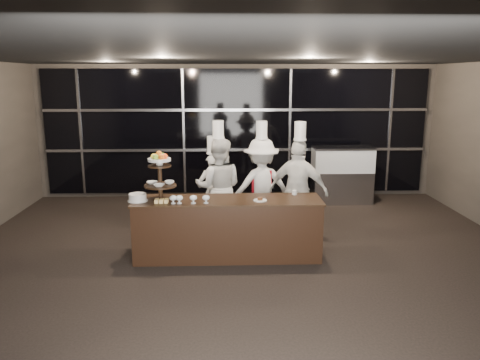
{
  "coord_description": "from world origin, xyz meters",
  "views": [
    {
      "loc": [
        -0.3,
        -5.64,
        2.73
      ],
      "look_at": [
        -0.05,
        1.47,
        1.15
      ],
      "focal_mm": 35.0,
      "sensor_mm": 36.0,
      "label": 1
    }
  ],
  "objects_px": {
    "buffet_counter": "(228,228)",
    "chef_d": "(299,190)",
    "display_case": "(342,172)",
    "chef_a": "(213,191)",
    "chef_c": "(261,186)",
    "layer_cake": "(138,197)",
    "chef_b": "(219,187)",
    "display_stand": "(160,173)"
  },
  "relations": [
    {
      "from": "buffet_counter",
      "to": "display_stand",
      "type": "bearing_deg",
      "value": -179.99
    },
    {
      "from": "layer_cake",
      "to": "chef_c",
      "type": "bearing_deg",
      "value": 30.8
    },
    {
      "from": "buffet_counter",
      "to": "chef_d",
      "type": "bearing_deg",
      "value": 31.66
    },
    {
      "from": "layer_cake",
      "to": "chef_d",
      "type": "distance_m",
      "value": 2.65
    },
    {
      "from": "layer_cake",
      "to": "chef_b",
      "type": "xyz_separation_m",
      "value": [
        1.19,
        1.1,
        -0.11
      ]
    },
    {
      "from": "chef_b",
      "to": "chef_d",
      "type": "bearing_deg",
      "value": -13.31
    },
    {
      "from": "layer_cake",
      "to": "chef_c",
      "type": "height_order",
      "value": "chef_c"
    },
    {
      "from": "layer_cake",
      "to": "display_case",
      "type": "bearing_deg",
      "value": 39.38
    },
    {
      "from": "chef_c",
      "to": "chef_d",
      "type": "height_order",
      "value": "chef_d"
    },
    {
      "from": "display_stand",
      "to": "chef_d",
      "type": "xyz_separation_m",
      "value": [
        2.2,
        0.74,
        -0.46
      ]
    },
    {
      "from": "buffet_counter",
      "to": "layer_cake",
      "type": "xyz_separation_m",
      "value": [
        -1.34,
        -0.05,
        0.51
      ]
    },
    {
      "from": "buffet_counter",
      "to": "chef_a",
      "type": "relative_size",
      "value": 1.65
    },
    {
      "from": "layer_cake",
      "to": "chef_d",
      "type": "bearing_deg",
      "value": 17.28
    },
    {
      "from": "layer_cake",
      "to": "chef_b",
      "type": "relative_size",
      "value": 0.15
    },
    {
      "from": "chef_b",
      "to": "layer_cake",
      "type": "bearing_deg",
      "value": -137.24
    },
    {
      "from": "display_case",
      "to": "chef_d",
      "type": "relative_size",
      "value": 0.65
    },
    {
      "from": "chef_d",
      "to": "display_stand",
      "type": "bearing_deg",
      "value": -161.44
    },
    {
      "from": "layer_cake",
      "to": "chef_c",
      "type": "distance_m",
      "value": 2.25
    },
    {
      "from": "display_stand",
      "to": "layer_cake",
      "type": "distance_m",
      "value": 0.5
    },
    {
      "from": "display_case",
      "to": "chef_b",
      "type": "relative_size",
      "value": 0.65
    },
    {
      "from": "layer_cake",
      "to": "chef_a",
      "type": "distance_m",
      "value": 1.69
    },
    {
      "from": "chef_c",
      "to": "layer_cake",
      "type": "bearing_deg",
      "value": -149.2
    },
    {
      "from": "chef_c",
      "to": "chef_d",
      "type": "relative_size",
      "value": 0.99
    },
    {
      "from": "buffet_counter",
      "to": "layer_cake",
      "type": "bearing_deg",
      "value": -177.86
    },
    {
      "from": "display_case",
      "to": "chef_d",
      "type": "xyz_separation_m",
      "value": [
        -1.34,
        -2.39,
        0.19
      ]
    },
    {
      "from": "chef_b",
      "to": "chef_c",
      "type": "distance_m",
      "value": 0.74
    },
    {
      "from": "buffet_counter",
      "to": "chef_c",
      "type": "relative_size",
      "value": 1.42
    },
    {
      "from": "chef_b",
      "to": "chef_d",
      "type": "distance_m",
      "value": 1.37
    },
    {
      "from": "display_stand",
      "to": "chef_c",
      "type": "distance_m",
      "value": 2.0
    },
    {
      "from": "display_case",
      "to": "buffet_counter",
      "type": "bearing_deg",
      "value": -129.05
    },
    {
      "from": "layer_cake",
      "to": "chef_a",
      "type": "relative_size",
      "value": 0.17
    },
    {
      "from": "layer_cake",
      "to": "display_case",
      "type": "relative_size",
      "value": 0.23
    },
    {
      "from": "layer_cake",
      "to": "chef_a",
      "type": "height_order",
      "value": "chef_a"
    },
    {
      "from": "chef_a",
      "to": "chef_b",
      "type": "height_order",
      "value": "chef_b"
    },
    {
      "from": "buffet_counter",
      "to": "chef_b",
      "type": "distance_m",
      "value": 1.14
    },
    {
      "from": "buffet_counter",
      "to": "layer_cake",
      "type": "relative_size",
      "value": 9.47
    },
    {
      "from": "display_stand",
      "to": "display_case",
      "type": "xyz_separation_m",
      "value": [
        3.54,
        3.13,
        -0.65
      ]
    },
    {
      "from": "display_case",
      "to": "chef_b",
      "type": "xyz_separation_m",
      "value": [
        -2.68,
        -2.07,
        0.18
      ]
    },
    {
      "from": "display_stand",
      "to": "chef_b",
      "type": "xyz_separation_m",
      "value": [
        0.86,
        1.05,
        -0.47
      ]
    },
    {
      "from": "display_case",
      "to": "chef_a",
      "type": "relative_size",
      "value": 0.76
    },
    {
      "from": "layer_cake",
      "to": "chef_d",
      "type": "height_order",
      "value": "chef_d"
    },
    {
      "from": "display_stand",
      "to": "layer_cake",
      "type": "relative_size",
      "value": 2.48
    }
  ]
}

